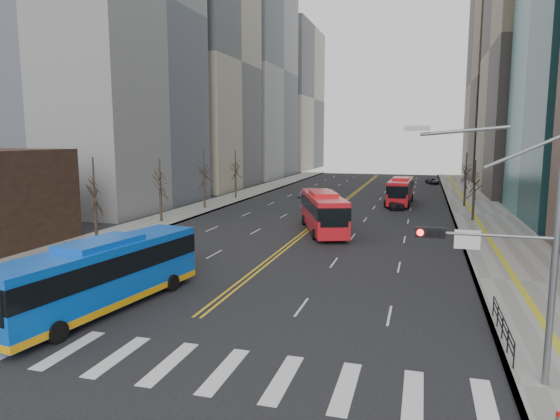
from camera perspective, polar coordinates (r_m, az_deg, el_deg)
name	(u,v)px	position (r m, az deg, el deg)	size (l,w,h in m)	color
ground	(143,360)	(21.91, -15.38, -16.18)	(220.00, 220.00, 0.00)	black
sidewalk_right	(482,215)	(62.92, 22.11, -0.48)	(7.00, 130.00, 0.15)	gray
sidewalk_left	(214,204)	(68.19, -7.58, 0.69)	(5.00, 130.00, 0.15)	gray
crosswalk	(143,360)	(21.91, -15.38, -16.17)	(26.70, 4.00, 0.01)	silver
centerline	(346,200)	(73.25, 7.55, 1.15)	(0.55, 100.00, 0.01)	gold
office_towers	(362,46)	(87.36, 9.33, 18.00)	(83.00, 134.00, 58.00)	gray
signal_mast	(510,254)	(19.59, 24.83, -4.59)	(5.37, 0.37, 9.39)	slate
pedestrian_railing	(503,324)	(24.58, 24.09, -11.81)	(0.06, 6.06, 1.02)	black
street_trees	(253,176)	(54.62, -3.08, 3.94)	(35.20, 47.20, 7.60)	black
blue_bus	(102,273)	(27.76, -19.68, -6.83)	(4.63, 13.20, 3.74)	blue
red_bus_near	(323,210)	(47.95, 4.95, 0.05)	(6.89, 12.54, 3.87)	red
red_bus_far	(401,189)	(69.74, 13.62, 2.32)	(3.22, 11.72, 3.68)	red
car_white	(71,284)	(31.19, -22.74, -7.84)	(1.39, 3.98, 1.31)	white
car_dark_mid	(394,203)	(65.15, 12.88, 0.82)	(1.83, 4.54, 1.55)	black
car_silver	(307,192)	(76.81, 3.12, 2.02)	(1.80, 4.43, 1.29)	gray
car_dark_far	(433,181)	(102.55, 17.04, 3.18)	(1.83, 3.96, 1.10)	black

